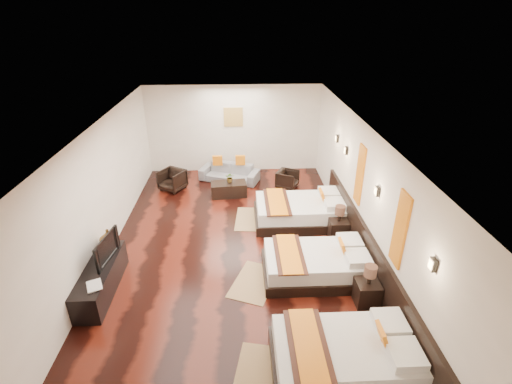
{
  "coord_description": "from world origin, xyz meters",
  "views": [
    {
      "loc": [
        0.18,
        -6.9,
        4.91
      ],
      "look_at": [
        0.54,
        0.79,
        1.1
      ],
      "focal_mm": 26.29,
      "sensor_mm": 36.0,
      "label": 1
    }
  ],
  "objects_px": {
    "sofa": "(229,173)",
    "coffee_table": "(229,189)",
    "figurine": "(108,238)",
    "table_plant": "(230,177)",
    "tv": "(103,248)",
    "armchair_right": "(287,179)",
    "bed_mid": "(317,264)",
    "book": "(87,288)",
    "nightstand_a": "(367,290)",
    "tv_console": "(101,279)",
    "nightstand_b": "(338,227)",
    "bed_far": "(301,211)",
    "bed_near": "(346,355)",
    "armchair_left": "(172,180)"
  },
  "relations": [
    {
      "from": "sofa",
      "to": "coffee_table",
      "type": "height_order",
      "value": "sofa"
    },
    {
      "from": "figurine",
      "to": "table_plant",
      "type": "distance_m",
      "value": 4.08
    },
    {
      "from": "tv",
      "to": "figurine",
      "type": "bearing_deg",
      "value": 14.5
    },
    {
      "from": "sofa",
      "to": "armchair_right",
      "type": "xyz_separation_m",
      "value": [
        1.75,
        -0.59,
        0.0
      ]
    },
    {
      "from": "bed_mid",
      "to": "book",
      "type": "bearing_deg",
      "value": -168.2
    },
    {
      "from": "nightstand_a",
      "to": "armchair_right",
      "type": "distance_m",
      "value": 5.06
    },
    {
      "from": "nightstand_a",
      "to": "sofa",
      "type": "bearing_deg",
      "value": 115.0
    },
    {
      "from": "bed_mid",
      "to": "figurine",
      "type": "bearing_deg",
      "value": 174.13
    },
    {
      "from": "bed_mid",
      "to": "coffee_table",
      "type": "distance_m",
      "value": 4.12
    },
    {
      "from": "nightstand_a",
      "to": "tv",
      "type": "distance_m",
      "value": 4.99
    },
    {
      "from": "tv_console",
      "to": "table_plant",
      "type": "bearing_deg",
      "value": 59.34
    },
    {
      "from": "book",
      "to": "figurine",
      "type": "bearing_deg",
      "value": 90.0
    },
    {
      "from": "tv_console",
      "to": "nightstand_a",
      "type": "bearing_deg",
      "value": -6.47
    },
    {
      "from": "sofa",
      "to": "table_plant",
      "type": "xyz_separation_m",
      "value": [
        0.04,
        -0.99,
        0.28
      ]
    },
    {
      "from": "sofa",
      "to": "tv",
      "type": "bearing_deg",
      "value": -95.23
    },
    {
      "from": "coffee_table",
      "to": "table_plant",
      "type": "bearing_deg",
      "value": 52.26
    },
    {
      "from": "bed_mid",
      "to": "tv",
      "type": "height_order",
      "value": "tv"
    },
    {
      "from": "figurine",
      "to": "nightstand_b",
      "type": "bearing_deg",
      "value": 10.28
    },
    {
      "from": "bed_far",
      "to": "nightstand_b",
      "type": "bearing_deg",
      "value": -47.32
    },
    {
      "from": "bed_near",
      "to": "bed_far",
      "type": "xyz_separation_m",
      "value": [
        0.0,
        4.36,
        0.02
      ]
    },
    {
      "from": "figurine",
      "to": "armchair_left",
      "type": "xyz_separation_m",
      "value": [
        0.66,
        3.73,
        -0.43
      ]
    },
    {
      "from": "nightstand_b",
      "to": "armchair_left",
      "type": "relative_size",
      "value": 1.27
    },
    {
      "from": "table_plant",
      "to": "armchair_left",
      "type": "bearing_deg",
      "value": 166.14
    },
    {
      "from": "table_plant",
      "to": "bed_far",
      "type": "bearing_deg",
      "value": -41.49
    },
    {
      "from": "nightstand_b",
      "to": "figurine",
      "type": "bearing_deg",
      "value": -169.72
    },
    {
      "from": "armchair_right",
      "to": "tv",
      "type": "bearing_deg",
      "value": 162.7
    },
    {
      "from": "bed_far",
      "to": "nightstand_b",
      "type": "relative_size",
      "value": 2.67
    },
    {
      "from": "nightstand_b",
      "to": "bed_far",
      "type": "bearing_deg",
      "value": 132.68
    },
    {
      "from": "nightstand_b",
      "to": "sofa",
      "type": "relative_size",
      "value": 0.47
    },
    {
      "from": "bed_near",
      "to": "figurine",
      "type": "relative_size",
      "value": 5.76
    },
    {
      "from": "nightstand_a",
      "to": "tv_console",
      "type": "xyz_separation_m",
      "value": [
        -4.95,
        0.56,
        -0.02
      ]
    },
    {
      "from": "nightstand_a",
      "to": "armchair_right",
      "type": "bearing_deg",
      "value": 99.65
    },
    {
      "from": "bed_mid",
      "to": "armchair_left",
      "type": "bearing_deg",
      "value": 130.31
    },
    {
      "from": "nightstand_a",
      "to": "tv",
      "type": "relative_size",
      "value": 0.93
    },
    {
      "from": "bed_near",
      "to": "nightstand_b",
      "type": "bearing_deg",
      "value": 78.1
    },
    {
      "from": "bed_far",
      "to": "armchair_left",
      "type": "distance_m",
      "value": 4.08
    },
    {
      "from": "book",
      "to": "armchair_left",
      "type": "height_order",
      "value": "armchair_left"
    },
    {
      "from": "bed_mid",
      "to": "tv_console",
      "type": "bearing_deg",
      "value": -176.09
    },
    {
      "from": "nightstand_b",
      "to": "tv_console",
      "type": "bearing_deg",
      "value": -161.91
    },
    {
      "from": "armchair_left",
      "to": "armchair_right",
      "type": "bearing_deg",
      "value": 30.82
    },
    {
      "from": "bed_mid",
      "to": "sofa",
      "type": "relative_size",
      "value": 1.17
    },
    {
      "from": "bed_near",
      "to": "bed_mid",
      "type": "xyz_separation_m",
      "value": [
        -0.0,
        2.22,
        -0.0
      ]
    },
    {
      "from": "coffee_table",
      "to": "table_plant",
      "type": "xyz_separation_m",
      "value": [
        0.04,
        0.06,
        0.34
      ]
    },
    {
      "from": "nightstand_a",
      "to": "book",
      "type": "relative_size",
      "value": 2.55
    },
    {
      "from": "nightstand_b",
      "to": "tv",
      "type": "distance_m",
      "value": 5.11
    },
    {
      "from": "figurine",
      "to": "table_plant",
      "type": "xyz_separation_m",
      "value": [
        2.39,
        3.31,
        -0.2
      ]
    },
    {
      "from": "nightstand_b",
      "to": "coffee_table",
      "type": "relative_size",
      "value": 0.85
    },
    {
      "from": "bed_far",
      "to": "coffee_table",
      "type": "relative_size",
      "value": 2.27
    },
    {
      "from": "armchair_left",
      "to": "coffee_table",
      "type": "height_order",
      "value": "armchair_left"
    },
    {
      "from": "nightstand_a",
      "to": "armchair_left",
      "type": "distance_m",
      "value": 6.59
    }
  ]
}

